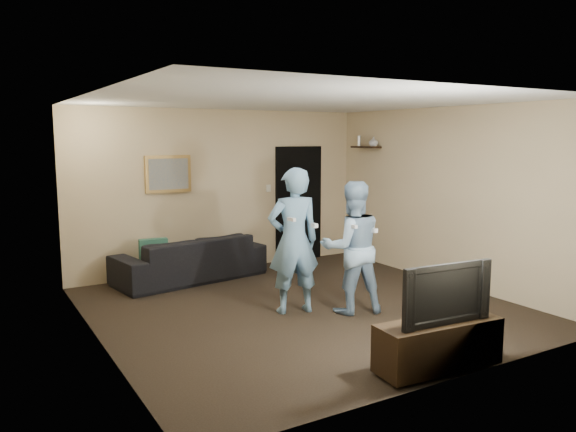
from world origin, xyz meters
TOP-DOWN VIEW (x-y plane):
  - ground at (0.00, 0.00)m, footprint 5.00×5.00m
  - ceiling at (0.00, 0.00)m, footprint 5.00×5.00m
  - wall_back at (0.00, 2.50)m, footprint 5.00×0.04m
  - wall_front at (0.00, -2.50)m, footprint 5.00×0.04m
  - wall_left at (-2.50, 0.00)m, footprint 0.04×5.00m
  - wall_right at (2.50, 0.00)m, footprint 0.04×5.00m
  - sofa at (-0.73, 2.08)m, footprint 2.39×1.24m
  - throw_pillow at (-1.29, 2.08)m, footprint 0.42×0.18m
  - painting_frame at (-0.90, 2.48)m, footprint 0.72×0.05m
  - painting_canvas at (-0.90, 2.45)m, footprint 0.62×0.01m
  - doorway at (1.45, 2.47)m, footprint 0.90×0.06m
  - light_switch at (0.85, 2.48)m, footprint 0.08×0.02m
  - wall_shelf at (2.39, 1.80)m, footprint 0.20×0.60m
  - shelf_vase at (2.39, 1.60)m, footprint 0.18×0.18m
  - shelf_figurine at (2.39, 1.99)m, footprint 0.06×0.06m
  - tv_console at (0.07, -2.28)m, footprint 1.26×0.49m
  - television at (0.07, -2.28)m, footprint 0.99×0.20m
  - wii_player_left at (-0.19, -0.08)m, footprint 0.73×0.57m
  - wii_player_right at (0.43, -0.45)m, footprint 0.94×0.82m

SIDE VIEW (x-z plane):
  - ground at x=0.00m, z-range 0.00..0.00m
  - tv_console at x=0.07m, z-range 0.03..0.47m
  - sofa at x=-0.73m, z-range 0.00..0.66m
  - throw_pillow at x=-1.29m, z-range 0.28..0.68m
  - television at x=0.07m, z-range 0.47..1.04m
  - wii_player_right at x=0.43m, z-range 0.00..1.63m
  - wii_player_left at x=-0.19m, z-range 0.00..1.80m
  - doorway at x=1.45m, z-range 0.00..2.00m
  - wall_back at x=0.00m, z-range 0.00..2.60m
  - wall_front at x=0.00m, z-range 0.00..2.60m
  - wall_left at x=-2.50m, z-range 0.00..2.60m
  - wall_right at x=2.50m, z-range 0.00..2.60m
  - light_switch at x=0.85m, z-range 1.24..1.36m
  - painting_frame at x=-0.90m, z-range 1.32..1.89m
  - painting_canvas at x=-0.90m, z-range 1.37..1.83m
  - wall_shelf at x=2.39m, z-range 1.98..2.00m
  - shelf_vase at x=2.39m, z-range 2.00..2.16m
  - shelf_figurine at x=2.39m, z-range 2.00..2.18m
  - ceiling at x=0.00m, z-range 2.58..2.62m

